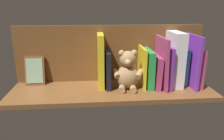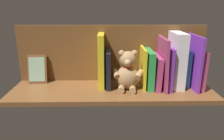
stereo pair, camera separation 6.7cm
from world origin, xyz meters
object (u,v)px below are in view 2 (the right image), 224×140
Objects in this scene: book_0 at (197,68)px; picture_frame_leaning at (37,69)px; dictionary_thick_white at (176,60)px; teddy_bear at (128,72)px.

picture_frame_leaning is at bearing -4.65° from book_0.
dictionary_thick_white is at bearing 175.29° from picture_frame_leaning.
dictionary_thick_white is at bearing -4.25° from book_0.
book_0 is 0.70× the size of dictionary_thick_white.
dictionary_thick_white reaches higher than picture_frame_leaning.
teddy_bear is (35.81, 3.18, -1.02)cm from book_0.
teddy_bear is 48.49cm from picture_frame_leaning.
dictionary_thick_white is 1.80× the size of picture_frame_leaning.
picture_frame_leaning is (72.41, -5.96, -6.26)cm from dictionary_thick_white.
picture_frame_leaning is at bearing -4.92° from teddy_bear.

